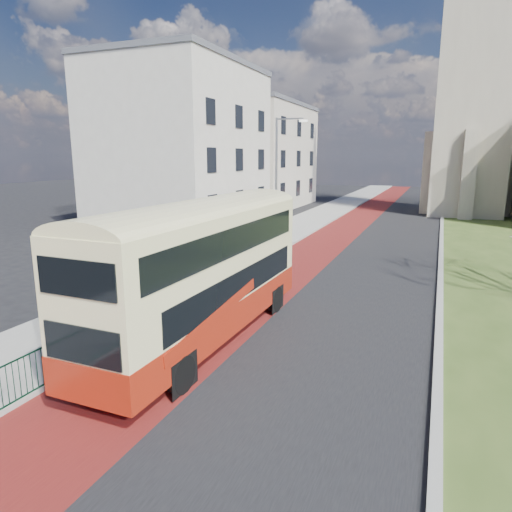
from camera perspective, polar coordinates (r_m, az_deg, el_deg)
The scene contains 11 objects.
ground at distance 13.78m, azimuth -5.10°, elevation -11.98°, with size 160.00×160.00×0.00m, color black.
road_carriageway at distance 31.95m, azimuth 13.89°, elevation 1.80°, with size 9.00×120.00×0.01m, color black.
bus_lane at distance 32.42m, azimuth 9.17°, elevation 2.16°, with size 3.40×120.00×0.01m, color #591414.
pavement_west at distance 33.43m, azimuth 2.81°, elevation 2.71°, with size 4.00×120.00×0.12m, color gray.
kerb_west at distance 32.84m, azimuth 6.11°, elevation 2.48°, with size 0.25×120.00×0.13m, color #999993.
kerb_east at distance 33.62m, azimuth 22.17°, elevation 1.86°, with size 0.25×80.00×0.13m, color #999993.
pedestrian_railing at distance 18.22m, azimuth -7.72°, elevation -4.05°, with size 0.07×24.00×1.12m.
street_block_near at distance 38.61m, azimuth -9.14°, elevation 13.48°, with size 10.30×14.30×13.00m.
street_block_far at distance 52.98m, azimuth 0.02°, elevation 12.48°, with size 10.30×16.30×11.50m.
streetlamp at distance 30.87m, azimuth 2.82°, elevation 10.37°, with size 2.13×0.18×8.00m.
bus at distance 13.93m, azimuth -6.63°, elevation -1.22°, with size 2.54×10.18×4.23m.
Camera 1 is at (5.78, -11.15, 5.67)m, focal length 32.00 mm.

